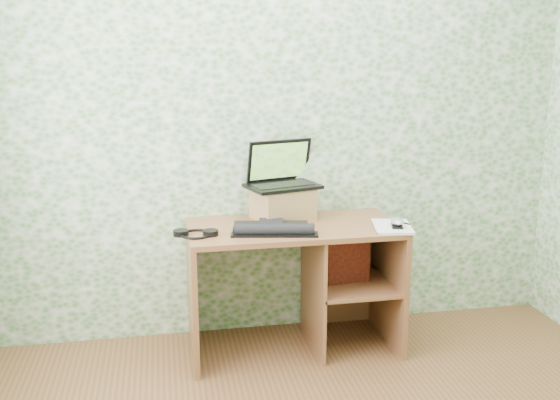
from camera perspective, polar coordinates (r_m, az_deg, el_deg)
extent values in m
plane|color=silver|center=(3.75, 0.29, 7.04)|extent=(3.50, 0.00, 3.50)
cube|color=brown|center=(3.56, 1.24, -2.57)|extent=(1.20, 0.60, 0.03)
cube|color=brown|center=(3.62, -8.00, -8.76)|extent=(0.03, 0.60, 0.72)
cube|color=brown|center=(3.84, 9.85, -7.46)|extent=(0.03, 0.60, 0.72)
cube|color=brown|center=(3.71, 3.04, -8.05)|extent=(0.02, 0.56, 0.72)
cube|color=brown|center=(3.76, 6.52, -7.48)|extent=(0.46, 0.56, 0.02)
cube|color=brown|center=(4.03, 5.39, -6.31)|extent=(0.48, 0.02, 0.72)
cube|color=olive|center=(3.67, 0.25, -0.33)|extent=(0.38, 0.34, 0.19)
cube|color=black|center=(3.64, 0.25, 1.27)|extent=(0.46, 0.38, 0.02)
cube|color=black|center=(3.63, 0.28, 1.42)|extent=(0.38, 0.24, 0.00)
cube|color=black|center=(3.72, -0.08, 3.64)|extent=(0.41, 0.18, 0.25)
cube|color=#335618|center=(3.72, -0.06, 3.60)|extent=(0.36, 0.15, 0.21)
cube|color=black|center=(3.47, -0.84, -2.47)|extent=(0.43, 0.22, 0.03)
cube|color=black|center=(3.47, -0.84, -2.32)|extent=(0.15, 0.15, 0.05)
cylinder|color=black|center=(3.36, -0.51, -2.70)|extent=(0.44, 0.14, 0.07)
cube|color=black|center=(3.37, -0.50, -3.17)|extent=(0.48, 0.18, 0.01)
torus|color=black|center=(3.40, -7.71, -3.11)|extent=(0.20, 0.20, 0.01)
cylinder|color=black|center=(3.41, -9.04, -2.98)|extent=(0.09, 0.09, 0.03)
cylinder|color=black|center=(3.39, -6.37, -3.00)|extent=(0.09, 0.09, 0.03)
cube|color=silver|center=(3.57, 10.24, -2.41)|extent=(0.26, 0.33, 0.01)
ellipsoid|color=#B7B7BA|center=(3.54, 10.65, -2.13)|extent=(0.10, 0.13, 0.04)
cylinder|color=black|center=(3.63, 10.92, -2.00)|extent=(0.08, 0.11, 0.01)
cube|color=maroon|center=(3.70, 6.13, -5.13)|extent=(0.26, 0.10, 0.31)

